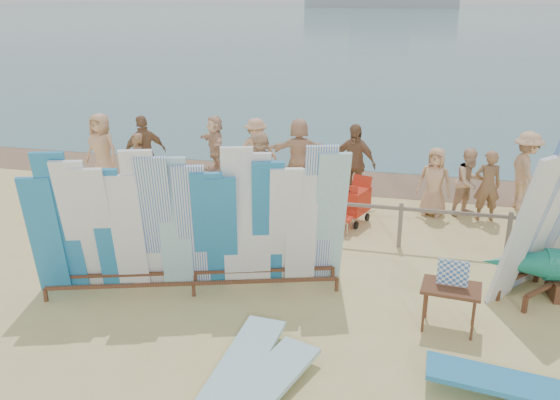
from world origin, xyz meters
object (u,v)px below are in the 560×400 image
(stroller, at_px, (355,206))
(beachgoer_2, at_px, (259,173))
(beachgoer_1, at_px, (138,165))
(beachgoer_0, at_px, (102,150))
(flat_board_a, at_px, (233,388))
(beach_chair_right, at_px, (340,218))
(beachgoer_7, at_px, (487,186))
(beachgoer_3, at_px, (256,150))
(beachgoer_5, at_px, (299,152))
(beachgoer_6, at_px, (434,182))
(beachgoer_9, at_px, (526,171))
(beach_chair_left, at_px, (285,206))
(vendor_table, at_px, (449,306))
(main_surfboard_rack, at_px, (192,227))
(beachgoer_4, at_px, (354,163))
(beachgoer_8, at_px, (469,182))
(beachgoer_11, at_px, (215,143))
(beachgoer_extra_1, at_px, (145,153))

(stroller, bearing_deg, beachgoer_2, -165.64)
(beachgoer_1, bearing_deg, beachgoer_0, -154.07)
(flat_board_a, relative_size, beach_chair_right, 2.90)
(beachgoer_7, distance_m, beachgoer_3, 5.84)
(beach_chair_right, xyz_separation_m, stroller, (0.27, 0.49, 0.13))
(stroller, height_order, beachgoer_5, beachgoer_5)
(stroller, height_order, beachgoer_6, beachgoer_6)
(beachgoer_9, bearing_deg, beach_chair_right, 108.06)
(beach_chair_left, relative_size, beachgoer_1, 0.57)
(vendor_table, relative_size, beachgoer_0, 0.59)
(main_surfboard_rack, bearing_deg, beachgoer_4, 50.64)
(flat_board_a, bearing_deg, beachgoer_8, 70.71)
(stroller, distance_m, beachgoer_8, 2.66)
(beach_chair_left, distance_m, beach_chair_right, 1.37)
(beach_chair_right, distance_m, beachgoer_7, 3.34)
(beachgoer_8, bearing_deg, beachgoer_1, 142.63)
(beachgoer_9, bearing_deg, vendor_table, 150.42)
(stroller, xyz_separation_m, beachgoer_6, (1.63, 0.93, 0.37))
(main_surfboard_rack, distance_m, beach_chair_left, 3.84)
(beachgoer_6, bearing_deg, beachgoer_0, -168.38)
(flat_board_a, distance_m, beachgoer_1, 8.05)
(beachgoer_1, bearing_deg, beachgoer_3, 87.54)
(beachgoer_9, distance_m, beachgoer_1, 9.07)
(beachgoer_7, bearing_deg, beachgoer_8, -45.53)
(beachgoer_5, bearing_deg, beachgoer_3, -15.45)
(vendor_table, height_order, beachgoer_4, beachgoer_4)
(beachgoer_4, relative_size, beachgoer_0, 1.00)
(beachgoer_1, height_order, beachgoer_4, beachgoer_4)
(beachgoer_7, xyz_separation_m, beachgoer_9, (0.89, 0.92, 0.12))
(main_surfboard_rack, bearing_deg, beachgoer_2, 71.26)
(vendor_table, xyz_separation_m, beachgoer_7, (0.89, 4.80, 0.42))
(beachgoer_8, relative_size, beachgoer_9, 0.84)
(beachgoer_6, distance_m, beachgoer_11, 6.28)
(beachgoer_extra_1, bearing_deg, stroller, 122.27)
(vendor_table, xyz_separation_m, stroller, (-1.85, 3.93, 0.03))
(beachgoer_8, bearing_deg, vendor_table, -137.38)
(beachgoer_6, bearing_deg, beachgoer_9, 36.62)
(beach_chair_left, relative_size, beachgoer_9, 0.50)
(beach_chair_left, bearing_deg, beachgoer_6, 18.71)
(beachgoer_6, xyz_separation_m, beachgoer_11, (-5.90, 2.17, 0.00))
(beachgoer_3, relative_size, beachgoer_4, 0.90)
(beachgoer_1, distance_m, beachgoer_4, 5.20)
(beachgoer_8, height_order, beachgoer_5, beachgoer_5)
(beach_chair_right, bearing_deg, beachgoer_4, 96.52)
(beachgoer_2, distance_m, beachgoer_3, 2.35)
(vendor_table, distance_m, beachgoer_1, 8.51)
(beachgoer_2, bearing_deg, beachgoer_0, -95.16)
(beachgoer_1, bearing_deg, beachgoer_extra_1, 146.12)
(beachgoer_extra_1, bearing_deg, beachgoer_11, -165.63)
(beachgoer_7, xyz_separation_m, beachgoer_4, (-2.97, 0.57, 0.15))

